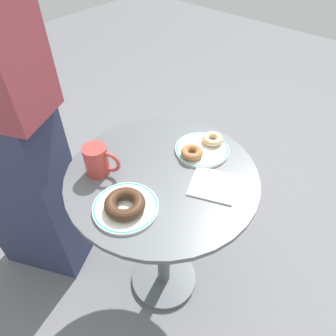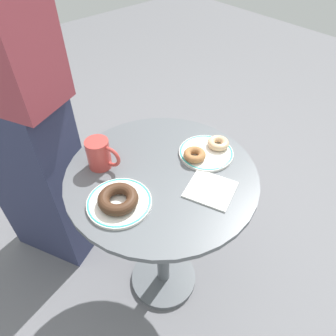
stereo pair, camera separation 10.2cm
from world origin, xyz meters
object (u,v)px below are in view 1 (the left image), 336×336
(cafe_table, at_px, (163,214))
(paper_napkin, at_px, (213,185))
(plate_left, at_px, (126,207))
(coffee_mug, at_px, (98,160))
(donut_glazed, at_px, (213,139))
(plate_right, at_px, (202,149))
(donut_cinnamon, at_px, (192,152))
(donut_chocolate, at_px, (125,204))

(cafe_table, bearing_deg, paper_napkin, -67.59)
(plate_left, distance_m, coffee_mug, 0.19)
(plate_left, bearing_deg, donut_glazed, -2.93)
(cafe_table, xyz_separation_m, plate_left, (-0.18, -0.02, 0.22))
(cafe_table, bearing_deg, plate_left, -175.05)
(donut_glazed, bearing_deg, plate_right, 173.03)
(donut_glazed, bearing_deg, plate_left, 177.07)
(plate_left, relative_size, donut_cinnamon, 2.56)
(donut_glazed, distance_m, coffee_mug, 0.41)
(plate_right, height_order, donut_glazed, donut_glazed)
(plate_left, relative_size, donut_glazed, 2.56)
(plate_right, bearing_deg, coffee_mug, 148.21)
(donut_chocolate, relative_size, donut_glazed, 1.58)
(cafe_table, bearing_deg, donut_cinnamon, -11.42)
(cafe_table, xyz_separation_m, donut_cinnamon, (0.12, -0.03, 0.23))
(cafe_table, distance_m, paper_napkin, 0.27)
(donut_glazed, distance_m, paper_napkin, 0.21)
(plate_right, relative_size, donut_cinnamon, 2.50)
(paper_napkin, height_order, coffee_mug, coffee_mug)
(cafe_table, distance_m, donut_chocolate, 0.30)
(plate_right, xyz_separation_m, donut_glazed, (0.05, -0.01, 0.02))
(plate_left, distance_m, plate_right, 0.36)
(plate_left, xyz_separation_m, coffee_mug, (0.05, 0.17, 0.05))
(donut_glazed, height_order, coffee_mug, coffee_mug)
(cafe_table, xyz_separation_m, plate_right, (0.18, -0.03, 0.22))
(plate_left, height_order, plate_right, same)
(cafe_table, height_order, donut_cinnamon, donut_cinnamon)
(coffee_mug, bearing_deg, cafe_table, -51.45)
(donut_cinnamon, bearing_deg, plate_left, 178.14)
(donut_chocolate, distance_m, donut_glazed, 0.41)
(donut_cinnamon, bearing_deg, paper_napkin, -114.49)
(cafe_table, xyz_separation_m, donut_chocolate, (-0.18, -0.02, 0.24))
(donut_glazed, xyz_separation_m, paper_napkin, (-0.17, -0.12, -0.02))
(plate_left, xyz_separation_m, donut_chocolate, (-0.00, -0.01, 0.02))
(cafe_table, distance_m, plate_left, 0.28)
(plate_left, relative_size, coffee_mug, 1.64)
(paper_napkin, xyz_separation_m, coffee_mug, (-0.19, 0.32, 0.05))
(plate_left, height_order, donut_chocolate, donut_chocolate)
(donut_chocolate, xyz_separation_m, paper_napkin, (0.25, -0.14, -0.03))
(plate_right, distance_m, paper_napkin, 0.17)
(plate_right, bearing_deg, cafe_table, 170.46)
(plate_right, xyz_separation_m, coffee_mug, (-0.30, 0.19, 0.05))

